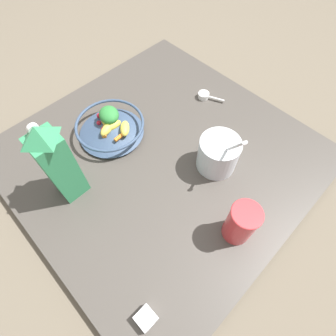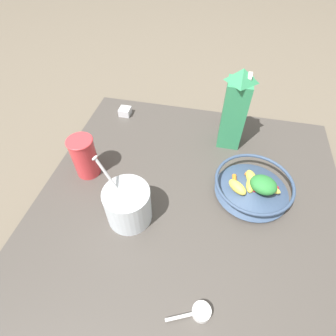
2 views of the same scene
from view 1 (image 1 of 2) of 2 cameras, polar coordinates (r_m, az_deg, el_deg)
name	(u,v)px [view 1 (image 1 of 2)]	position (r m, az deg, el deg)	size (l,w,h in m)	color
ground_plane	(161,158)	(0.94, -1.50, 2.11)	(6.00, 6.00, 0.00)	#665B4C
countertop	(161,156)	(0.93, -1.52, 2.72)	(0.95, 0.95, 0.04)	#47423D
fruit_bowl	(111,127)	(0.96, -12.40, 8.78)	(0.24, 0.24, 0.09)	#384C6B
milk_carton	(57,163)	(0.77, -23.00, 1.08)	(0.08, 0.08, 0.29)	#338C59
yogurt_tub	(218,153)	(0.85, 10.91, 3.21)	(0.13, 0.15, 0.22)	silver
drinking_cup	(241,223)	(0.74, 15.62, -11.44)	(0.08, 0.08, 0.14)	#DB383D
spice_jar	(146,318)	(0.73, -4.79, -29.79)	(0.05, 0.05, 0.03)	silver
measuring_scoop	(205,96)	(1.09, 7.99, 15.34)	(0.06, 0.10, 0.02)	white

